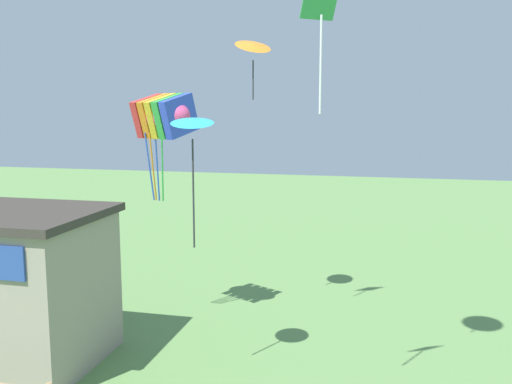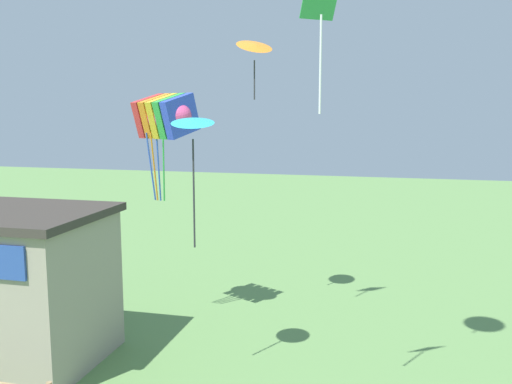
# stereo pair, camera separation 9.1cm
# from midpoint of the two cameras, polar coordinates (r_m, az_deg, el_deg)

# --- Properties ---
(kite_rainbow_parafoil) EXTENTS (2.68, 2.37, 3.69)m
(kite_rainbow_parafoil) POSITION_cam_midpoint_polar(r_m,az_deg,el_deg) (19.69, -8.90, 7.52)
(kite_rainbow_parafoil) COLOR #E54C8C
(kite_cyan_delta) EXTENTS (1.40, 1.40, 3.56)m
(kite_cyan_delta) POSITION_cam_midpoint_polar(r_m,az_deg,el_deg) (15.11, -6.17, 6.60)
(kite_cyan_delta) COLOR #2DB2C6
(kite_orange_delta) EXTENTS (1.73, 1.72, 2.17)m
(kite_orange_delta) POSITION_cam_midpoint_polar(r_m,az_deg,el_deg) (20.36, -0.03, 14.40)
(kite_orange_delta) COLOR orange
(kite_green_diamond) EXTENTS (0.93, 0.88, 3.12)m
(kite_green_diamond) POSITION_cam_midpoint_polar(r_m,az_deg,el_deg) (12.87, 6.77, 17.82)
(kite_green_diamond) COLOR green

